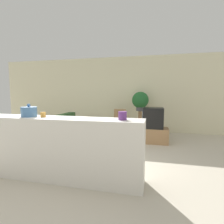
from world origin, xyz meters
The scene contains 12 objects.
ground_plane centered at (0.00, 0.00, 0.00)m, with size 14.00×14.00×0.00m, color beige.
wall_back centered at (0.00, 3.43, 1.35)m, with size 9.00×0.06×2.70m.
couch centered at (-0.81, 1.36, 0.28)m, with size 0.85×2.06×0.76m.
tv_stand centered at (1.54, 2.00, 0.21)m, with size 0.84×0.49×0.42m.
television centered at (1.54, 2.00, 0.70)m, with size 0.56×0.47×0.57m.
wooden_chair centered at (0.45, 2.64, 0.48)m, with size 0.44×0.44×0.86m.
plant_stand centered at (1.11, 2.91, 0.40)m, with size 0.12×0.12×0.80m.
potted_plant centered at (1.11, 2.91, 1.15)m, with size 0.55×0.55×0.64m.
foreground_counter centered at (0.00, -0.51, 0.50)m, with size 2.86×0.44×1.00m.
decorative_bowl centered at (-0.46, -0.51, 1.08)m, with size 0.25×0.25×0.21m.
candle_jar centered at (-0.20, -0.51, 1.04)m, with size 0.09×0.09×0.08m.
coffee_tin centered at (1.10, -0.51, 1.06)m, with size 0.12×0.12×0.12m.
Camera 1 is at (1.53, -2.97, 1.39)m, focal length 28.00 mm.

